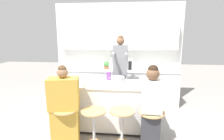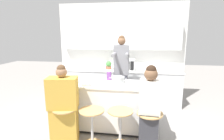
{
  "view_description": "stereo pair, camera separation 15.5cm",
  "coord_description": "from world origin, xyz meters",
  "px_view_note": "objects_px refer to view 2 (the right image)",
  "views": [
    {
      "loc": [
        0.33,
        -3.22,
        1.86
      ],
      "look_at": [
        0.0,
        0.07,
        1.18
      ],
      "focal_mm": 28.0,
      "sensor_mm": 36.0,
      "label": 1
    },
    {
      "loc": [
        0.49,
        -3.2,
        1.86
      ],
      "look_at": [
        0.0,
        0.07,
        1.18
      ],
      "focal_mm": 28.0,
      "sensor_mm": 36.0,
      "label": 2
    }
  ],
  "objects_px": {
    "bar_stool_rightmost": "(149,128)",
    "juice_carton": "(109,76)",
    "person_wrapped_blanket": "(64,108)",
    "person_seated_near": "(149,112)",
    "potted_plant": "(109,65)",
    "bar_stool_center_left": "(92,125)",
    "person_cooking": "(121,76)",
    "microwave": "(126,65)",
    "coffee_cup_far": "(83,80)",
    "fruit_bowl": "(134,85)",
    "bar_stool_center_right": "(120,125)",
    "cooking_pot": "(118,80)",
    "coffee_cup_near": "(76,81)",
    "kitchen_island": "(111,106)",
    "bar_stool_leftmost": "(65,123)"
  },
  "relations": [
    {
      "from": "person_cooking",
      "to": "fruit_bowl",
      "type": "relative_size",
      "value": 8.57
    },
    {
      "from": "person_cooking",
      "to": "coffee_cup_far",
      "type": "height_order",
      "value": "person_cooking"
    },
    {
      "from": "cooking_pot",
      "to": "coffee_cup_near",
      "type": "relative_size",
      "value": 3.34
    },
    {
      "from": "potted_plant",
      "to": "fruit_bowl",
      "type": "bearing_deg",
      "value": -65.0
    },
    {
      "from": "coffee_cup_far",
      "to": "potted_plant",
      "type": "height_order",
      "value": "potted_plant"
    },
    {
      "from": "person_wrapped_blanket",
      "to": "potted_plant",
      "type": "distance_m",
      "value": 2.07
    },
    {
      "from": "bar_stool_leftmost",
      "to": "juice_carton",
      "type": "height_order",
      "value": "juice_carton"
    },
    {
      "from": "fruit_bowl",
      "to": "potted_plant",
      "type": "relative_size",
      "value": 0.97
    },
    {
      "from": "bar_stool_rightmost",
      "to": "bar_stool_center_left",
      "type": "bearing_deg",
      "value": -178.03
    },
    {
      "from": "cooking_pot",
      "to": "fruit_bowl",
      "type": "relative_size",
      "value": 1.62
    },
    {
      "from": "juice_carton",
      "to": "bar_stool_leftmost",
      "type": "bearing_deg",
      "value": -124.73
    },
    {
      "from": "person_seated_near",
      "to": "cooking_pot",
      "type": "distance_m",
      "value": 0.94
    },
    {
      "from": "bar_stool_center_left",
      "to": "microwave",
      "type": "relative_size",
      "value": 1.38
    },
    {
      "from": "kitchen_island",
      "to": "coffee_cup_near",
      "type": "bearing_deg",
      "value": -173.26
    },
    {
      "from": "microwave",
      "to": "bar_stool_center_left",
      "type": "bearing_deg",
      "value": -101.85
    },
    {
      "from": "person_wrapped_blanket",
      "to": "person_seated_near",
      "type": "xyz_separation_m",
      "value": [
        1.42,
        -0.0,
        0.02
      ]
    },
    {
      "from": "person_wrapped_blanket",
      "to": "cooking_pot",
      "type": "bearing_deg",
      "value": 28.1
    },
    {
      "from": "bar_stool_rightmost",
      "to": "fruit_bowl",
      "type": "bearing_deg",
      "value": 121.99
    },
    {
      "from": "kitchen_island",
      "to": "bar_stool_rightmost",
      "type": "xyz_separation_m",
      "value": [
        0.7,
        -0.59,
        -0.09
      ]
    },
    {
      "from": "person_seated_near",
      "to": "microwave",
      "type": "relative_size",
      "value": 3.02
    },
    {
      "from": "bar_stool_center_left",
      "to": "bar_stool_rightmost",
      "type": "distance_m",
      "value": 0.93
    },
    {
      "from": "microwave",
      "to": "bar_stool_leftmost",
      "type": "bearing_deg",
      "value": -114.07
    },
    {
      "from": "bar_stool_center_left",
      "to": "person_cooking",
      "type": "xyz_separation_m",
      "value": [
        0.36,
        1.23,
        0.54
      ]
    },
    {
      "from": "bar_stool_leftmost",
      "to": "person_wrapped_blanket",
      "type": "distance_m",
      "value": 0.27
    },
    {
      "from": "bar_stool_center_left",
      "to": "juice_carton",
      "type": "relative_size",
      "value": 3.49
    },
    {
      "from": "person_wrapped_blanket",
      "to": "person_seated_near",
      "type": "height_order",
      "value": "person_seated_near"
    },
    {
      "from": "fruit_bowl",
      "to": "microwave",
      "type": "bearing_deg",
      "value": 99.67
    },
    {
      "from": "fruit_bowl",
      "to": "coffee_cup_near",
      "type": "relative_size",
      "value": 2.06
    },
    {
      "from": "bar_stool_center_left",
      "to": "juice_carton",
      "type": "bearing_deg",
      "value": 80.69
    },
    {
      "from": "bar_stool_leftmost",
      "to": "person_wrapped_blanket",
      "type": "xyz_separation_m",
      "value": [
        -0.03,
        0.02,
        0.27
      ]
    },
    {
      "from": "fruit_bowl",
      "to": "juice_carton",
      "type": "relative_size",
      "value": 1.16
    },
    {
      "from": "person_cooking",
      "to": "coffee_cup_far",
      "type": "xyz_separation_m",
      "value": [
        -0.71,
        -0.56,
        0.04
      ]
    },
    {
      "from": "bar_stool_rightmost",
      "to": "juice_carton",
      "type": "height_order",
      "value": "juice_carton"
    },
    {
      "from": "microwave",
      "to": "potted_plant",
      "type": "height_order",
      "value": "microwave"
    },
    {
      "from": "microwave",
      "to": "coffee_cup_far",
      "type": "bearing_deg",
      "value": -120.44
    },
    {
      "from": "bar_stool_rightmost",
      "to": "coffee_cup_far",
      "type": "distance_m",
      "value": 1.55
    },
    {
      "from": "cooking_pot",
      "to": "coffee_cup_far",
      "type": "xyz_separation_m",
      "value": [
        -0.7,
        -0.02,
        -0.02
      ]
    },
    {
      "from": "bar_stool_rightmost",
      "to": "microwave",
      "type": "xyz_separation_m",
      "value": [
        -0.52,
        1.94,
        0.69
      ]
    },
    {
      "from": "bar_stool_center_left",
      "to": "bar_stool_center_right",
      "type": "distance_m",
      "value": 0.47
    },
    {
      "from": "bar_stool_rightmost",
      "to": "fruit_bowl",
      "type": "height_order",
      "value": "fruit_bowl"
    },
    {
      "from": "person_seated_near",
      "to": "bar_stool_leftmost",
      "type": "bearing_deg",
      "value": -175.69
    },
    {
      "from": "bar_stool_center_left",
      "to": "cooking_pot",
      "type": "xyz_separation_m",
      "value": [
        0.35,
        0.7,
        0.61
      ]
    },
    {
      "from": "person_cooking",
      "to": "coffee_cup_near",
      "type": "relative_size",
      "value": 17.71
    },
    {
      "from": "person_cooking",
      "to": "juice_carton",
      "type": "bearing_deg",
      "value": -122.5
    },
    {
      "from": "bar_stool_center_right",
      "to": "bar_stool_rightmost",
      "type": "height_order",
      "value": "same"
    },
    {
      "from": "person_seated_near",
      "to": "coffee_cup_near",
      "type": "distance_m",
      "value": 1.49
    },
    {
      "from": "person_cooking",
      "to": "juice_carton",
      "type": "distance_m",
      "value": 0.42
    },
    {
      "from": "microwave",
      "to": "coffee_cup_near",
      "type": "bearing_deg",
      "value": -120.86
    },
    {
      "from": "fruit_bowl",
      "to": "juice_carton",
      "type": "bearing_deg",
      "value": 140.41
    },
    {
      "from": "bar_stool_leftmost",
      "to": "potted_plant",
      "type": "xyz_separation_m",
      "value": [
        0.41,
        2.01,
        0.66
      ]
    }
  ]
}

